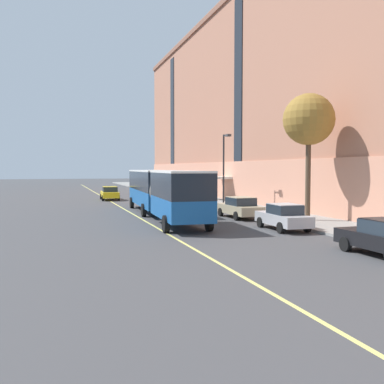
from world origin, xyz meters
The scene contains 13 objects.
ground_plane centered at (0.00, 0.00, 0.00)m, with size 260.00×260.00×0.00m, color #424244.
sidewalk centered at (9.08, 3.00, 0.07)m, with size 4.77×160.00×0.15m, color gray.
apartment_facade centered at (17.45, 0.00, 11.60)m, with size 15.20×110.00×23.24m.
city_bus centered at (0.24, 2.04, 2.04)m, with size 3.71×19.78×3.50m.
parked_car_champagne_0 centered at (5.57, -0.38, 0.78)m, with size 2.05×4.79×1.56m.
parked_car_red_1 centered at (5.39, 31.22, 0.78)m, with size 2.06×4.81×1.56m.
parked_car_red_2 centered at (5.64, 24.01, 0.78)m, with size 2.02×4.71×1.56m.
parked_car_silver_3 centered at (5.50, -7.06, 0.78)m, with size 1.97×4.40×1.56m.
parked_car_black_5 centered at (5.63, 11.63, 0.78)m, with size 2.00×4.22×1.56m.
taxi_cab centered at (-1.29, 21.41, 0.78)m, with size 2.12×4.71×1.56m.
street_tree_mid_block centered at (8.93, -4.15, 6.87)m, with size 3.46×3.46×8.51m.
street_lamp centered at (7.30, 7.11, 4.19)m, with size 0.36×1.48×6.56m.
lane_centerline centered at (-1.47, 3.00, 0.00)m, with size 0.16×140.00×0.01m, color #E0D66B.
Camera 1 is at (-7.52, -30.73, 3.65)m, focal length 42.00 mm.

